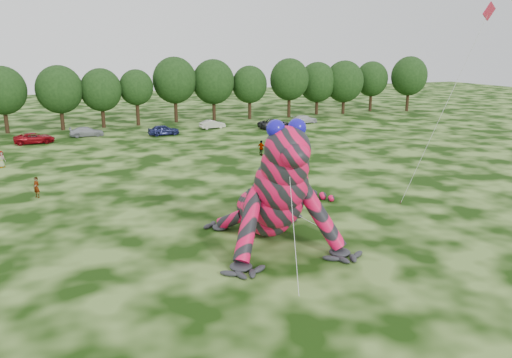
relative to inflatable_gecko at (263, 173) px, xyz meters
The scene contains 25 objects.
ground 8.11m from the inflatable_gecko, 103.87° to the right, with size 240.00×240.00×0.00m, color #16330A.
inflatable_gecko is the anchor object (origin of this frame).
flying_kite 17.73m from the inflatable_gecko, ahead, with size 3.49×4.68×15.29m.
tree_6 53.46m from the inflatable_gecko, 111.09° to the left, with size 6.52×5.86×9.49m, color black, non-canonical shape.
tree_7 51.37m from the inflatable_gecko, 103.24° to the left, with size 6.68×6.01×9.48m, color black, non-canonical shape.
tree_8 50.53m from the inflatable_gecko, 96.70° to the left, with size 6.14×5.53×8.94m, color black, non-canonical shape.
tree_9 50.54m from the inflatable_gecko, 90.70° to the left, with size 5.27×4.74×8.68m, color black, non-canonical shape.
tree_10 52.10m from the inflatable_gecko, 83.70° to the left, with size 7.09×6.38×10.50m, color black, non-canonical shape.
tree_11 52.80m from the inflatable_gecko, 76.75° to the left, with size 7.01×6.31×10.07m, color black, non-canonical shape.
tree_12 54.13m from the inflatable_gecko, 70.21° to the left, with size 5.99×5.39×8.97m, color black, non-canonical shape.
tree_13 56.40m from the inflatable_gecko, 63.17° to the left, with size 6.83×6.15×10.13m, color black, non-canonical shape.
tree_14 60.87m from the inflatable_gecko, 58.53° to the left, with size 6.82×6.14×9.40m, color black, non-canonical shape.
tree_15 62.86m from the inflatable_gecko, 54.17° to the left, with size 7.17×6.45×9.63m, color black, non-canonical shape.
tree_16 68.41m from the inflatable_gecko, 50.22° to the left, with size 6.26×5.63×9.37m, color black, non-canonical shape.
tree_17 70.81m from the inflatable_gecko, 44.76° to the left, with size 6.98×6.28×10.30m, color black, non-canonical shape.
car_2 42.89m from the inflatable_gecko, 111.02° to the left, with size 2.27×4.92×1.37m, color maroon.
car_3 43.92m from the inflatable_gecko, 101.57° to the left, with size 1.84×4.52×1.31m, color #9EA1A7.
car_4 40.17m from the inflatable_gecko, 88.12° to the left, with size 1.73×4.31×1.47m, color navy.
car_5 44.31m from the inflatable_gecko, 77.78° to the left, with size 1.36×3.89×1.28m, color beige.
car_6 43.85m from the inflatable_gecko, 65.45° to the left, with size 2.37×5.13×1.43m, color #242326.
car_7 49.72m from the inflatable_gecko, 59.96° to the left, with size 1.79×4.40×1.28m, color silver.
spectator_0 20.31m from the inflatable_gecko, 135.51° to the left, with size 0.63×0.42×1.73m, color gray.
spectator_4 32.51m from the inflatable_gecko, 123.84° to the left, with size 0.85×0.55×1.73m, color gray.
spectator_3 24.47m from the inflatable_gecko, 68.20° to the left, with size 1.02×0.42×1.73m, color gray.
spectator_2 27.32m from the inflatable_gecko, 60.60° to the left, with size 1.18×0.68×1.82m, color gray.
Camera 1 is at (-10.19, -22.28, 12.03)m, focal length 35.00 mm.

